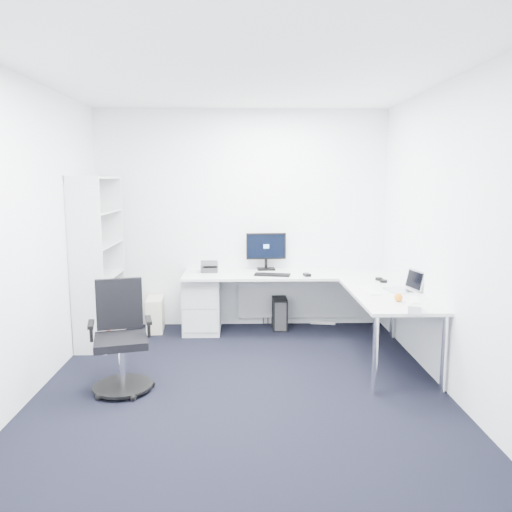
{
  "coord_description": "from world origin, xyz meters",
  "views": [
    {
      "loc": [
        0.02,
        -4.14,
        1.86
      ],
      "look_at": [
        0.15,
        1.05,
        1.05
      ],
      "focal_mm": 35.0,
      "sensor_mm": 36.0,
      "label": 1
    }
  ],
  "objects_px": {
    "l_desk": "(290,310)",
    "task_chair": "(121,338)",
    "bookshelf": "(98,260)",
    "monitor": "(266,251)",
    "laptop": "(398,281)"
  },
  "relations": [
    {
      "from": "task_chair",
      "to": "laptop",
      "type": "relative_size",
      "value": 3.21
    },
    {
      "from": "bookshelf",
      "to": "l_desk",
      "type": "bearing_deg",
      "value": -1.32
    },
    {
      "from": "l_desk",
      "to": "laptop",
      "type": "height_order",
      "value": "laptop"
    },
    {
      "from": "laptop",
      "to": "bookshelf",
      "type": "bearing_deg",
      "value": 156.02
    },
    {
      "from": "task_chair",
      "to": "monitor",
      "type": "height_order",
      "value": "monitor"
    },
    {
      "from": "l_desk",
      "to": "task_chair",
      "type": "xyz_separation_m",
      "value": [
        -1.61,
        -1.33,
        0.12
      ]
    },
    {
      "from": "task_chair",
      "to": "monitor",
      "type": "distance_m",
      "value": 2.39
    },
    {
      "from": "task_chair",
      "to": "monitor",
      "type": "relative_size",
      "value": 1.96
    },
    {
      "from": "task_chair",
      "to": "monitor",
      "type": "bearing_deg",
      "value": 40.46
    },
    {
      "from": "bookshelf",
      "to": "task_chair",
      "type": "xyz_separation_m",
      "value": [
        0.57,
        -1.38,
        -0.46
      ]
    },
    {
      "from": "monitor",
      "to": "laptop",
      "type": "distance_m",
      "value": 1.78
    },
    {
      "from": "bookshelf",
      "to": "monitor",
      "type": "height_order",
      "value": "bookshelf"
    },
    {
      "from": "monitor",
      "to": "laptop",
      "type": "height_order",
      "value": "monitor"
    },
    {
      "from": "l_desk",
      "to": "task_chair",
      "type": "height_order",
      "value": "task_chair"
    },
    {
      "from": "l_desk",
      "to": "task_chair",
      "type": "relative_size",
      "value": 2.58
    }
  ]
}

